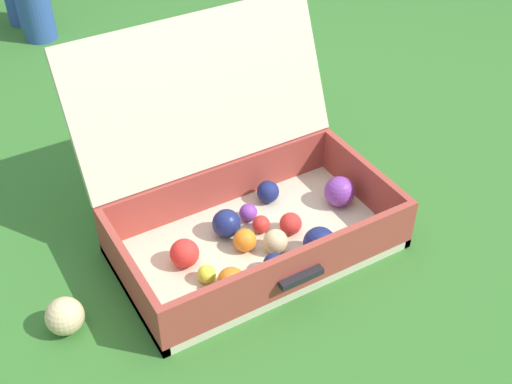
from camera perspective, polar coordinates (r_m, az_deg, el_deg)
ground_plane at (r=1.68m, az=0.87°, el=-4.74°), size 16.00×16.00×0.00m
open_suitcase at (r=1.65m, az=-0.98°, el=-0.64°), size 0.68×0.56×0.50m
stray_ball_on_grass at (r=1.53m, az=-16.01°, el=-10.20°), size 0.09×0.09×0.09m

